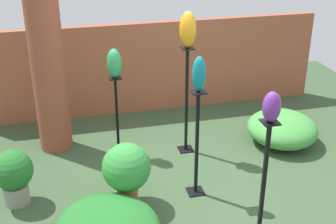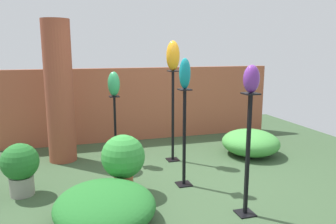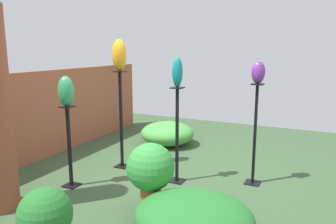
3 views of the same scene
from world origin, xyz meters
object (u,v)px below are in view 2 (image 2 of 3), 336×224
at_px(pedestal_teal, 184,142).
at_px(potted_plant_walkway_edge, 20,166).
at_px(brick_pillar, 59,92).
at_px(pedestal_violet, 247,160).
at_px(pedestal_amber, 173,120).
at_px(art_vase_violet, 251,79).
at_px(pedestal_jade, 115,132).
at_px(art_vase_amber, 173,56).
at_px(potted_plant_near_pillar, 123,159).
at_px(art_vase_teal, 185,74).
at_px(art_vase_jade, 114,84).

relative_size(pedestal_teal, potted_plant_walkway_edge, 1.96).
bearing_deg(brick_pillar, pedestal_violet, -51.68).
distance_m(pedestal_amber, art_vase_violet, 2.19).
height_order(pedestal_jade, pedestal_amber, pedestal_amber).
distance_m(pedestal_teal, pedestal_amber, 1.04).
relative_size(art_vase_amber, potted_plant_near_pillar, 0.60).
bearing_deg(potted_plant_walkway_edge, art_vase_teal, -8.13).
bearing_deg(pedestal_jade, brick_pillar, 158.85).
relative_size(brick_pillar, art_vase_violet, 7.76).
bearing_deg(potted_plant_near_pillar, art_vase_jade, 86.64).
bearing_deg(potted_plant_walkway_edge, pedestal_jade, 34.96).
bearing_deg(potted_plant_near_pillar, pedestal_amber, 46.69).
height_order(pedestal_jade, potted_plant_walkway_edge, pedestal_jade).
height_order(pedestal_violet, art_vase_amber, art_vase_amber).
xyz_separation_m(brick_pillar, pedestal_amber, (1.78, -0.54, -0.46)).
bearing_deg(pedestal_violet, brick_pillar, 128.32).
xyz_separation_m(art_vase_jade, art_vase_amber, (0.93, -0.21, 0.45)).
bearing_deg(art_vase_amber, pedestal_amber, 0.00).
xyz_separation_m(pedestal_violet, art_vase_teal, (-0.40, 0.98, 0.90)).
bearing_deg(pedestal_amber, art_vase_teal, -99.02).
bearing_deg(pedestal_teal, brick_pillar, 135.92).
xyz_separation_m(pedestal_jade, art_vase_violet, (1.16, -2.22, 1.04)).
distance_m(pedestal_teal, potted_plant_near_pillar, 0.86).
bearing_deg(art_vase_jade, art_vase_amber, -12.82).
xyz_separation_m(pedestal_violet, art_vase_amber, (-0.23, 2.01, 1.11)).
relative_size(pedestal_teal, art_vase_teal, 3.32).
bearing_deg(pedestal_teal, pedestal_amber, 80.98).
xyz_separation_m(brick_pillar, potted_plant_walkway_edge, (-0.49, -1.26, -0.77)).
xyz_separation_m(pedestal_amber, art_vase_jade, (-0.93, 0.21, 0.60)).
bearing_deg(pedestal_violet, art_vase_violet, 0.00).
xyz_separation_m(pedestal_jade, art_vase_jade, (0.00, 0.00, 0.80)).
height_order(pedestal_jade, art_vase_teal, art_vase_teal).
xyz_separation_m(brick_pillar, art_vase_amber, (1.78, -0.54, 0.59)).
height_order(brick_pillar, pedestal_jade, brick_pillar).
distance_m(pedestal_jade, art_vase_violet, 2.71).
distance_m(art_vase_jade, art_vase_violet, 2.51).
relative_size(art_vase_jade, potted_plant_walkway_edge, 0.58).
distance_m(pedestal_jade, potted_plant_near_pillar, 1.28).
distance_m(pedestal_jade, pedestal_violet, 2.51).
distance_m(pedestal_violet, art_vase_jade, 2.59).
bearing_deg(potted_plant_near_pillar, art_vase_violet, -37.22).
bearing_deg(art_vase_violet, pedestal_teal, 111.95).
distance_m(pedestal_teal, art_vase_violet, 1.41).
distance_m(pedestal_teal, pedestal_violet, 1.06).
bearing_deg(art_vase_violet, potted_plant_walkway_edge, 152.88).
height_order(pedestal_amber, art_vase_amber, art_vase_amber).
bearing_deg(potted_plant_near_pillar, pedestal_teal, 2.75).
xyz_separation_m(art_vase_jade, art_vase_violet, (1.16, -2.22, 0.24)).
xyz_separation_m(pedestal_jade, art_vase_amber, (0.93, -0.21, 1.25)).
xyz_separation_m(pedestal_teal, potted_plant_walkway_edge, (-2.11, 0.30, -0.23)).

